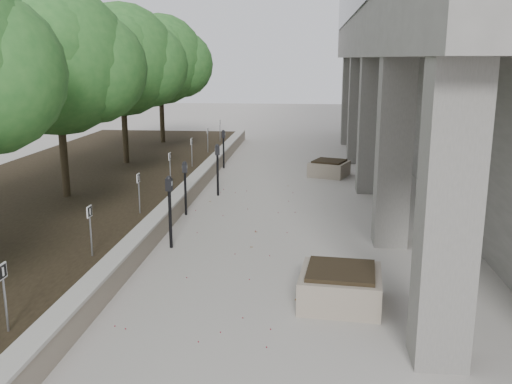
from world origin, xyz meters
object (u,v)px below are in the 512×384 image
at_px(crabapple_tree_3, 59,93).
at_px(crabapple_tree_5, 161,79).
at_px(crabapple_tree_4, 122,84).
at_px(planter_back, 329,168).
at_px(parking_meter_5, 224,149).
at_px(parking_meter_3, 185,188).
at_px(planter_front, 340,286).
at_px(parking_meter_2, 170,212).
at_px(parking_meter_4, 218,170).

bearing_deg(crabapple_tree_3, crabapple_tree_5, 90.00).
distance_m(crabapple_tree_4, planter_back, 7.65).
distance_m(crabapple_tree_3, parking_meter_5, 7.51).
xyz_separation_m(crabapple_tree_5, parking_meter_3, (3.25, -10.14, -2.41)).
bearing_deg(crabapple_tree_5, planter_front, -65.44).
distance_m(crabapple_tree_5, planter_back, 8.98).
height_order(parking_meter_2, planter_back, parking_meter_2).
bearing_deg(parking_meter_4, crabapple_tree_5, 100.27).
relative_size(crabapple_tree_3, planter_front, 4.15).
bearing_deg(crabapple_tree_5, parking_meter_2, -74.65).
height_order(crabapple_tree_3, crabapple_tree_5, same).
relative_size(crabapple_tree_3, crabapple_tree_4, 1.00).
relative_size(parking_meter_2, parking_meter_3, 1.12).
bearing_deg(crabapple_tree_3, parking_meter_2, -38.15).
xyz_separation_m(crabapple_tree_4, parking_meter_2, (3.50, -7.75, -2.33)).
distance_m(crabapple_tree_3, planter_front, 9.20).
distance_m(crabapple_tree_4, crabapple_tree_5, 5.00).
relative_size(crabapple_tree_3, crabapple_tree_5, 1.00).
bearing_deg(planter_back, parking_meter_4, -136.18).
xyz_separation_m(crabapple_tree_4, crabapple_tree_5, (0.00, 5.00, 0.00)).
bearing_deg(planter_front, parking_meter_3, 125.96).
bearing_deg(planter_back, crabapple_tree_5, 146.38).
bearing_deg(parking_meter_3, planter_back, 49.67).
height_order(crabapple_tree_3, parking_meter_5, crabapple_tree_3).
relative_size(crabapple_tree_3, parking_meter_4, 3.53).
height_order(crabapple_tree_5, planter_front, crabapple_tree_5).
bearing_deg(planter_back, crabapple_tree_4, -177.70).
relative_size(crabapple_tree_3, parking_meter_5, 3.81).
distance_m(planter_front, planter_back, 10.57).
distance_m(crabapple_tree_3, parking_meter_2, 5.02).
relative_size(crabapple_tree_4, parking_meter_2, 3.44).
distance_m(parking_meter_4, parking_meter_5, 4.30).
height_order(parking_meter_2, planter_front, parking_meter_2).
height_order(parking_meter_3, planter_back, parking_meter_3).
relative_size(parking_meter_2, planter_back, 1.34).
relative_size(crabapple_tree_4, parking_meter_3, 3.83).
distance_m(crabapple_tree_3, crabapple_tree_4, 5.00).
xyz_separation_m(parking_meter_3, parking_meter_4, (0.48, 2.20, 0.06)).
relative_size(crabapple_tree_4, planter_back, 4.59).
distance_m(crabapple_tree_3, planter_back, 9.29).
height_order(crabapple_tree_4, crabapple_tree_5, same).
height_order(crabapple_tree_3, parking_meter_2, crabapple_tree_3).
relative_size(crabapple_tree_4, parking_meter_5, 3.81).
xyz_separation_m(crabapple_tree_4, parking_meter_4, (3.73, -2.94, -2.35)).
distance_m(crabapple_tree_3, crabapple_tree_5, 10.00).
relative_size(parking_meter_2, planter_front, 1.21).
height_order(crabapple_tree_5, parking_meter_2, crabapple_tree_5).
relative_size(crabapple_tree_5, planter_back, 4.59).
height_order(crabapple_tree_4, planter_back, crabapple_tree_4).
height_order(crabapple_tree_3, planter_front, crabapple_tree_3).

